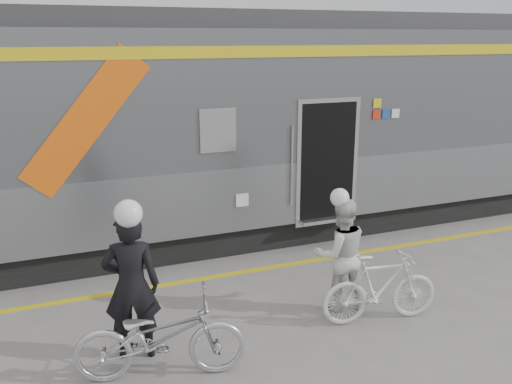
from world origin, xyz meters
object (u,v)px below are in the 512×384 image
man (131,286)px  woman (340,254)px  bicycle_left (160,337)px  bicycle_right (380,288)px

man → woman: (2.86, 0.15, -0.10)m
bicycle_left → woman: woman is taller
bicycle_left → bicycle_right: (2.96, 0.15, -0.01)m
woman → man: bearing=12.0°
man → bicycle_left: bearing=123.4°
bicycle_left → bicycle_right: bearing=-73.7°
woman → bicycle_right: woman is taller
man → woman: bearing=-163.6°
bicycle_right → bicycle_left: bearing=101.9°
woman → bicycle_right: 0.70m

